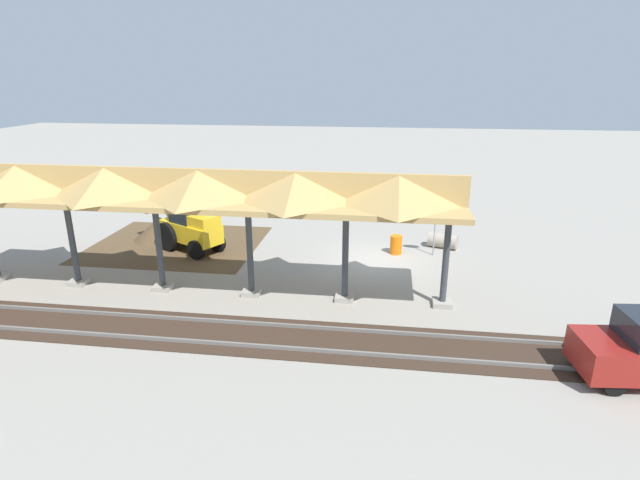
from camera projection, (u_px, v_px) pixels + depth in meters
ground_plane at (375, 260)px, 22.99m from camera, size 120.00×120.00×0.00m
dirt_work_zone at (177, 244)px, 25.16m from camera, size 8.24×7.00×0.01m
platform_canopy at (199, 188)px, 18.37m from camera, size 19.37×3.20×4.90m
rail_tracks at (367, 344)px, 15.86m from camera, size 60.00×2.58×0.15m
stop_sign at (436, 217)px, 23.07m from camera, size 0.76×0.14×2.59m
backhoe at (189, 225)px, 24.00m from camera, size 4.95×3.46×2.82m
dirt_mound at (162, 239)px, 26.00m from camera, size 5.60×5.60×2.33m
concrete_pipe at (443, 241)px, 24.57m from camera, size 1.55×1.14×0.73m
traffic_barrel at (396, 245)px, 23.72m from camera, size 0.56×0.56×0.90m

